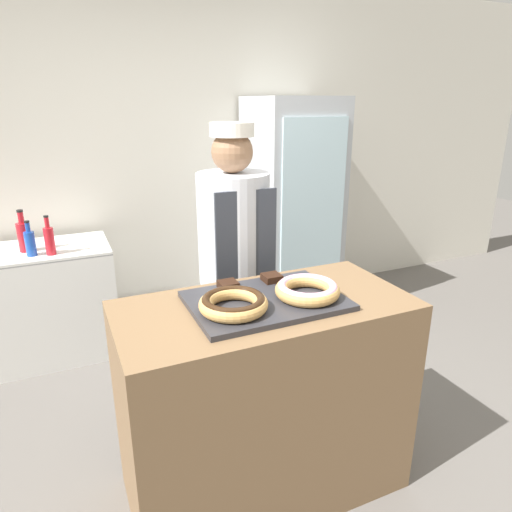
{
  "coord_description": "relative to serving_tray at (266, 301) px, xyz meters",
  "views": [
    {
      "loc": [
        -0.75,
        -1.59,
        1.77
      ],
      "look_at": [
        0.0,
        0.1,
        1.14
      ],
      "focal_mm": 32.0,
      "sensor_mm": 36.0,
      "label": 1
    }
  ],
  "objects": [
    {
      "name": "baker_person",
      "position": [
        0.12,
        0.66,
        -0.1
      ],
      "size": [
        0.39,
        0.39,
        1.67
      ],
      "color": "#4C4C51",
      "rests_on": "ground_plane"
    },
    {
      "name": "bottle_blue",
      "position": [
        -0.94,
        1.59,
        -0.07
      ],
      "size": [
        0.06,
        0.06,
        0.23
      ],
      "color": "#1E4CB2",
      "rests_on": "chest_freezer"
    },
    {
      "name": "donut_light_glaze",
      "position": [
        0.17,
        -0.06,
        0.05
      ],
      "size": [
        0.27,
        0.27,
        0.06
      ],
      "color": "tan",
      "rests_on": "serving_tray"
    },
    {
      "name": "wall_back",
      "position": [
        0.0,
        2.13,
        0.38
      ],
      "size": [
        8.0,
        0.06,
        2.7
      ],
      "color": "silver",
      "rests_on": "ground_plane"
    },
    {
      "name": "display_counter",
      "position": [
        0.0,
        0.0,
        -0.49
      ],
      "size": [
        1.26,
        0.61,
        0.96
      ],
      "color": "brown",
      "rests_on": "ground_plane"
    },
    {
      "name": "brownie_back_right",
      "position": [
        0.11,
        0.16,
        0.03
      ],
      "size": [
        0.08,
        0.08,
        0.03
      ],
      "color": "black",
      "rests_on": "serving_tray"
    },
    {
      "name": "ground_plane",
      "position": [
        0.0,
        0.0,
        -0.97
      ],
      "size": [
        14.0,
        14.0,
        0.0
      ],
      "primitive_type": "plane",
      "color": "#66605B"
    },
    {
      "name": "donut_chocolate_glaze",
      "position": [
        -0.17,
        -0.06,
        0.05
      ],
      "size": [
        0.27,
        0.27,
        0.06
      ],
      "color": "tan",
      "rests_on": "serving_tray"
    },
    {
      "name": "bottle_red_b",
      "position": [
        -0.98,
        1.7,
        -0.05
      ],
      "size": [
        0.08,
        0.08,
        0.28
      ],
      "color": "red",
      "rests_on": "chest_freezer"
    },
    {
      "name": "bottle_red",
      "position": [
        -0.82,
        1.56,
        -0.06
      ],
      "size": [
        0.06,
        0.06,
        0.26
      ],
      "color": "red",
      "rests_on": "chest_freezer"
    },
    {
      "name": "serving_tray",
      "position": [
        0.0,
        0.0,
        0.0
      ],
      "size": [
        0.64,
        0.45,
        0.02
      ],
      "color": "#2D2D33",
      "rests_on": "display_counter"
    },
    {
      "name": "chest_freezer",
      "position": [
        -0.91,
        1.73,
        -0.56
      ],
      "size": [
        0.91,
        0.57,
        0.81
      ],
      "color": "white",
      "rests_on": "ground_plane"
    },
    {
      "name": "brownie_back_left",
      "position": [
        -0.11,
        0.16,
        0.03
      ],
      "size": [
        0.08,
        0.08,
        0.03
      ],
      "color": "black",
      "rests_on": "serving_tray"
    },
    {
      "name": "beverage_fridge",
      "position": [
        1.06,
        1.73,
        -0.07
      ],
      "size": [
        0.67,
        0.69,
        1.81
      ],
      "color": "#ADB2B7",
      "rests_on": "ground_plane"
    }
  ]
}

